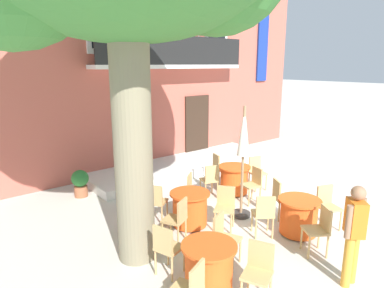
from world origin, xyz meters
TOP-DOWN VIEW (x-y plane):
  - ground_plane at (0.00, 0.00)m, footprint 120.00×120.00m
  - building_facade at (-0.09, 6.99)m, footprint 13.00×5.09m
  - entrance_step_platform at (-0.09, 4.07)m, footprint 6.55×1.86m
  - cafe_table_near_tree at (-2.54, 0.81)m, footprint 0.86×0.86m
  - cafe_chair_near_tree_0 at (-3.18, 0.40)m, footprint 0.54×0.54m
  - cafe_chair_near_tree_1 at (-2.04, 0.24)m, footprint 0.56×0.56m
  - cafe_chair_near_tree_2 at (-1.99, 1.33)m, footprint 0.56×0.56m
  - cafe_chair_near_tree_3 at (-3.04, 1.37)m, footprint 0.56×0.56m
  - cafe_table_middle at (-1.06, -0.90)m, footprint 0.86×0.86m
  - cafe_chair_middle_0 at (-1.42, -1.56)m, footprint 0.56×0.56m
  - cafe_chair_middle_1 at (-0.34, -1.11)m, footprint 0.52×0.52m
  - cafe_chair_middle_2 at (-0.74, -0.22)m, footprint 0.55×0.55m
  - cafe_chair_middle_3 at (-1.71, -0.52)m, footprint 0.56×0.56m
  - cafe_table_front at (-3.66, -1.02)m, footprint 0.86×0.86m
  - cafe_chair_front_0 at (-4.32, -1.38)m, footprint 0.52×0.52m
  - cafe_chair_front_1 at (-3.29, -1.68)m, footprint 0.53×0.53m
  - cafe_chair_front_2 at (-2.99, -0.67)m, footprint 0.52×0.52m
  - cafe_chair_front_3 at (-3.95, -0.33)m, footprint 0.50×0.50m
  - cafe_table_far_side at (-0.42, 1.50)m, footprint 0.86×0.86m
  - cafe_chair_far_side_0 at (0.32, 1.35)m, footprint 0.50×0.50m
  - cafe_chair_far_side_1 at (-0.27, 2.24)m, footprint 0.50×0.50m
  - cafe_chair_far_side_2 at (-1.16, 1.66)m, footprint 0.50×0.50m
  - cafe_chair_far_side_3 at (-0.52, 0.76)m, footprint 0.48×0.48m
  - cafe_umbrella at (-1.33, 0.42)m, footprint 0.44×0.44m
  - ground_planter_left at (-3.72, 3.92)m, footprint 0.44×0.44m
  - pedestrian_near_entrance at (-1.85, -2.34)m, footprint 0.53×0.40m

SIDE VIEW (x-z plane):
  - ground_plane at x=0.00m, z-range 0.00..0.00m
  - entrance_step_platform at x=-0.09m, z-range 0.00..0.25m
  - cafe_table_near_tree at x=-2.54m, z-range 0.01..0.77m
  - cafe_table_middle at x=-1.06m, z-range 0.01..0.77m
  - cafe_table_front at x=-3.66m, z-range 0.01..0.77m
  - cafe_table_far_side at x=-0.42m, z-range 0.01..0.77m
  - ground_planter_left at x=-3.72m, z-range 0.04..0.76m
  - cafe_chair_near_tree_0 at x=-3.18m, z-range 0.07..0.98m
  - cafe_chair_near_tree_1 at x=-2.04m, z-range 0.07..0.98m
  - cafe_chair_near_tree_2 at x=-1.99m, z-range 0.07..0.98m
  - cafe_chair_near_tree_3 at x=-3.04m, z-range 0.07..0.98m
  - cafe_chair_middle_0 at x=-1.42m, z-range 0.07..0.98m
  - cafe_chair_middle_1 at x=-0.34m, z-range 0.07..0.98m
  - cafe_chair_middle_2 at x=-0.74m, z-range 0.07..0.98m
  - cafe_chair_middle_3 at x=-1.71m, z-range 0.07..0.98m
  - cafe_chair_front_0 at x=-4.32m, z-range 0.07..0.98m
  - cafe_chair_front_1 at x=-3.29m, z-range 0.07..0.98m
  - cafe_chair_front_2 at x=-2.99m, z-range 0.07..0.98m
  - cafe_chair_front_3 at x=-3.95m, z-range 0.07..0.98m
  - cafe_chair_far_side_0 at x=0.32m, z-range 0.07..0.98m
  - cafe_chair_far_side_1 at x=-0.27m, z-range 0.07..0.98m
  - cafe_chair_far_side_2 at x=-1.16m, z-range 0.07..0.98m
  - cafe_chair_far_side_3 at x=-0.52m, z-range 0.07..0.98m
  - pedestrian_near_entrance at x=-1.85m, z-range 0.11..1.76m
  - cafe_umbrella at x=-1.33m, z-range 0.39..2.94m
  - building_facade at x=-0.09m, z-range 0.00..7.50m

